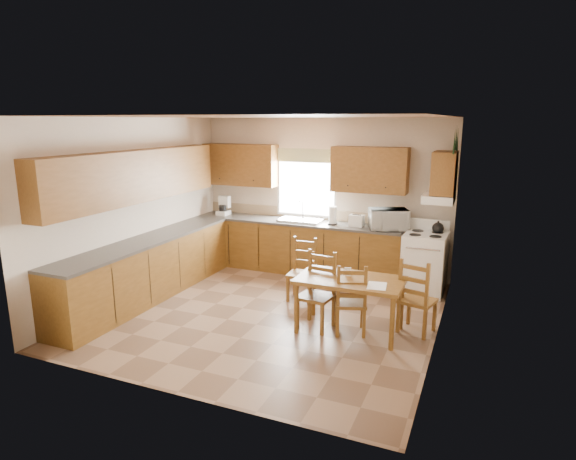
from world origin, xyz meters
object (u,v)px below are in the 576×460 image
at_px(chair_far_left, 302,270).
at_px(chair_far_right, 316,292).
at_px(stove, 424,264).
at_px(dining_table, 349,305).
at_px(chair_near_left, 351,298).
at_px(chair_near_right, 418,296).
at_px(microwave, 388,219).

relative_size(chair_far_left, chair_far_right, 0.93).
distance_m(stove, chair_far_right, 2.21).
distance_m(dining_table, chair_near_left, 0.11).
relative_size(dining_table, chair_far_right, 1.34).
xyz_separation_m(stove, chair_near_left, (-0.67, -1.87, -0.01)).
distance_m(stove, chair_near_right, 1.52).
bearing_deg(chair_near_left, stove, -128.53).
bearing_deg(chair_far_right, microwave, 84.60).
height_order(microwave, chair_near_left, microwave).
distance_m(dining_table, chair_near_right, 0.87).
height_order(stove, chair_far_left, stove).
relative_size(dining_table, chair_near_left, 1.44).
distance_m(chair_far_left, chair_far_right, 1.02).
relative_size(stove, chair_far_right, 0.94).
relative_size(stove, microwave, 1.67).
distance_m(microwave, chair_near_right, 1.99).
height_order(chair_near_right, chair_far_right, chair_far_right).
height_order(stove, chair_far_right, chair_far_right).
bearing_deg(microwave, chair_far_left, -152.21).
bearing_deg(chair_near_left, dining_table, -76.29).
relative_size(dining_table, chair_far_left, 1.43).
relative_size(stove, chair_near_right, 0.96).
height_order(chair_near_left, chair_far_right, chair_far_right).
bearing_deg(dining_table, stove, 69.39).
distance_m(microwave, chair_far_left, 1.73).
height_order(microwave, chair_far_right, microwave).
bearing_deg(microwave, chair_far_right, -126.01).
distance_m(stove, chair_far_left, 1.95).
bearing_deg(microwave, chair_near_left, -113.96).
xyz_separation_m(chair_near_right, chair_far_right, (-1.23, -0.38, 0.01)).
height_order(chair_near_left, chair_near_right, chair_near_right).
bearing_deg(chair_far_left, stove, 29.53).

